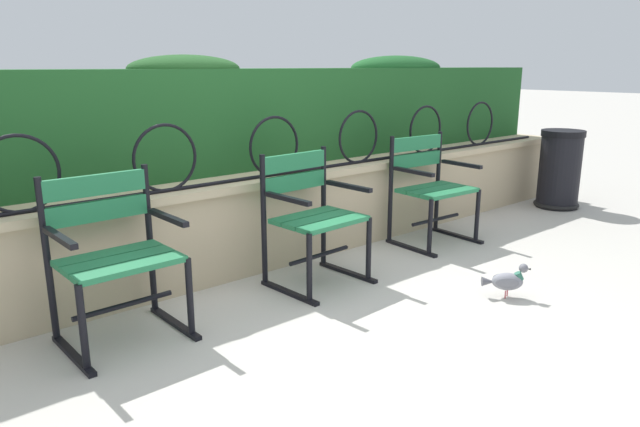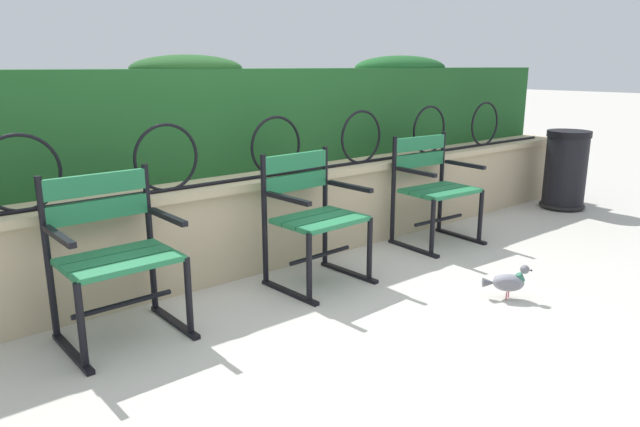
{
  "view_description": "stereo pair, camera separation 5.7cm",
  "coord_description": "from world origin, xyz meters",
  "px_view_note": "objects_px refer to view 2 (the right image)",
  "views": [
    {
      "loc": [
        -2.17,
        -2.36,
        1.4
      ],
      "look_at": [
        0.0,
        0.16,
        0.55
      ],
      "focal_mm": 32.54,
      "sensor_mm": 36.0,
      "label": 1
    },
    {
      "loc": [
        -2.13,
        -2.4,
        1.4
      ],
      "look_at": [
        0.0,
        0.16,
        0.55
      ],
      "focal_mm": 32.54,
      "sensor_mm": 36.0,
      "label": 2
    }
  ],
  "objects_px": {
    "park_chair_right": "(433,186)",
    "park_chair_centre": "(312,214)",
    "pigeon_near_chairs": "(508,282)",
    "trash_bin": "(565,172)",
    "park_chair_left": "(113,251)"
  },
  "relations": [
    {
      "from": "pigeon_near_chairs",
      "to": "trash_bin",
      "type": "bearing_deg",
      "value": 21.46
    },
    {
      "from": "park_chair_centre",
      "to": "park_chair_right",
      "type": "height_order",
      "value": "park_chair_right"
    },
    {
      "from": "park_chair_centre",
      "to": "pigeon_near_chairs",
      "type": "distance_m",
      "value": 1.29
    },
    {
      "from": "park_chair_centre",
      "to": "pigeon_near_chairs",
      "type": "xyz_separation_m",
      "value": [
        0.73,
        -1.01,
        -0.35
      ]
    },
    {
      "from": "pigeon_near_chairs",
      "to": "trash_bin",
      "type": "xyz_separation_m",
      "value": [
        2.5,
        0.98,
        0.26
      ]
    },
    {
      "from": "park_chair_left",
      "to": "park_chair_centre",
      "type": "relative_size",
      "value": 1.01
    },
    {
      "from": "park_chair_right",
      "to": "trash_bin",
      "type": "relative_size",
      "value": 1.11
    },
    {
      "from": "park_chair_right",
      "to": "park_chair_centre",
      "type": "bearing_deg",
      "value": -176.71
    },
    {
      "from": "park_chair_centre",
      "to": "pigeon_near_chairs",
      "type": "bearing_deg",
      "value": -54.1
    },
    {
      "from": "park_chair_left",
      "to": "park_chair_right",
      "type": "height_order",
      "value": "park_chair_left"
    },
    {
      "from": "pigeon_near_chairs",
      "to": "trash_bin",
      "type": "distance_m",
      "value": 2.7
    },
    {
      "from": "park_chair_left",
      "to": "park_chair_right",
      "type": "xyz_separation_m",
      "value": [
        2.6,
        0.03,
        -0.0
      ]
    },
    {
      "from": "park_chair_left",
      "to": "park_chair_centre",
      "type": "xyz_separation_m",
      "value": [
        1.3,
        -0.04,
        -0.0
      ]
    },
    {
      "from": "park_chair_right",
      "to": "trash_bin",
      "type": "height_order",
      "value": "park_chair_right"
    },
    {
      "from": "park_chair_right",
      "to": "pigeon_near_chairs",
      "type": "height_order",
      "value": "park_chair_right"
    }
  ]
}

